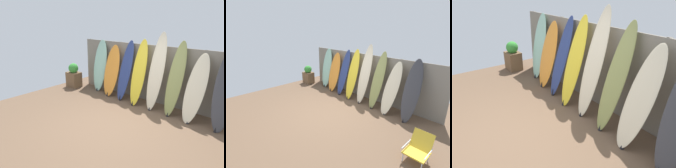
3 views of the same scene
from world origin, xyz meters
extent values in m
plane|color=brown|center=(0.00, 0.00, 0.00)|extent=(7.68, 7.68, 0.00)
cube|color=gray|center=(0.00, 2.00, 0.90)|extent=(6.08, 0.04, 1.80)
cylinder|color=#6C655B|center=(-2.88, 2.04, 0.90)|extent=(0.10, 0.10, 1.80)
cylinder|color=#6C655B|center=(-1.44, 2.04, 0.90)|extent=(0.10, 0.10, 1.80)
cylinder|color=#6C655B|center=(0.00, 2.04, 0.90)|extent=(0.10, 0.10, 1.80)
cylinder|color=#6C655B|center=(1.44, 2.04, 0.90)|extent=(0.10, 0.10, 1.80)
ellipsoid|color=#9ED6BC|center=(-2.14, 1.73, 0.92)|extent=(0.58, 0.45, 1.85)
cone|color=black|center=(-2.14, 1.55, 0.07)|extent=(0.08, 0.08, 0.12)
ellipsoid|color=orange|center=(-1.48, 1.62, 0.86)|extent=(0.60, 0.57, 1.72)
cone|color=black|center=(-1.48, 1.39, 0.08)|extent=(0.08, 0.08, 0.15)
ellipsoid|color=navy|center=(-0.90, 1.63, 0.95)|extent=(0.47, 0.66, 1.91)
cone|color=black|center=(-0.90, 1.36, 0.10)|extent=(0.08, 0.08, 0.18)
ellipsoid|color=yellow|center=(-0.34, 1.58, 0.99)|extent=(0.50, 0.74, 1.99)
cone|color=black|center=(-0.34, 1.28, 0.08)|extent=(0.08, 0.08, 0.14)
ellipsoid|color=beige|center=(0.25, 1.60, 1.12)|extent=(0.45, 0.68, 2.23)
cone|color=black|center=(0.25, 1.31, 0.06)|extent=(0.08, 0.08, 0.10)
ellipsoid|color=olive|center=(0.84, 1.59, 1.01)|extent=(0.44, 0.73, 2.03)
cone|color=black|center=(0.84, 1.28, 0.07)|extent=(0.08, 0.08, 0.11)
ellipsoid|color=beige|center=(1.43, 1.53, 0.88)|extent=(0.59, 0.77, 1.76)
cone|color=black|center=(1.43, 1.22, 0.06)|extent=(0.08, 0.08, 0.10)
cone|color=black|center=(2.10, 1.23, 0.07)|extent=(0.08, 0.08, 0.13)
cube|color=brown|center=(-3.19, 1.36, 0.29)|extent=(0.51, 0.40, 0.57)
sphere|color=green|center=(-3.19, 1.36, 0.73)|extent=(0.38, 0.38, 0.38)
camera|label=1|loc=(3.25, -3.84, 2.64)|focal=35.00mm
camera|label=2|loc=(4.14, -3.54, 2.91)|focal=28.00mm
camera|label=3|loc=(3.19, -1.30, 2.57)|focal=35.00mm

